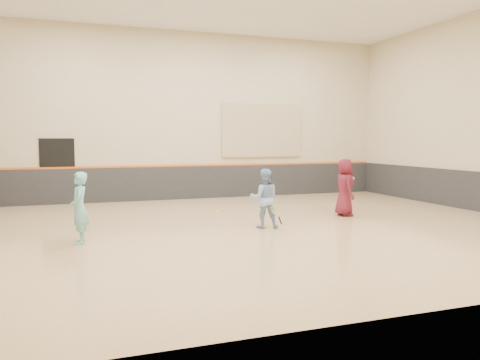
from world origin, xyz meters
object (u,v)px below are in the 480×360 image
object	(u,v)px
instructor	(264,198)
spare_racket	(217,208)
girl	(79,208)
young_man	(344,187)

from	to	relation	value
instructor	spare_racket	xyz separation A→B (m)	(-0.31, 3.07, -0.65)
girl	instructor	bearing A→B (deg)	97.88
young_man	instructor	bearing A→B (deg)	117.56
instructor	girl	bearing A→B (deg)	21.08
young_man	spare_racket	distance (m)	3.87
girl	spare_racket	distance (m)	5.31
girl	spare_racket	world-z (taller)	girl
instructor	spare_racket	bearing A→B (deg)	-68.20
instructor	young_man	size ratio (longest dim) A/B	0.89
girl	instructor	world-z (taller)	girl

